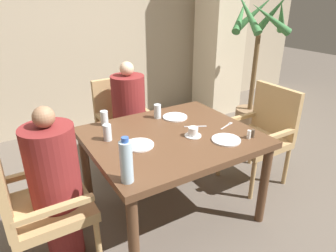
{
  "coord_description": "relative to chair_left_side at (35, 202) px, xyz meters",
  "views": [
    {
      "loc": [
        -1.09,
        -1.74,
        1.71
      ],
      "look_at": [
        0.0,
        0.05,
        0.78
      ],
      "focal_mm": 32.0,
      "sensor_mm": 36.0,
      "label": 1
    }
  ],
  "objects": [
    {
      "name": "knife_beside_plate",
      "position": [
        1.27,
        0.02,
        0.22
      ],
      "size": [
        0.17,
        0.1,
        0.0
      ],
      "color": "silver",
      "rests_on": "dining_table"
    },
    {
      "name": "teacup_with_saucer",
      "position": [
        1.14,
        -0.11,
        0.25
      ],
      "size": [
        0.13,
        0.13,
        0.07
      ],
      "color": "white",
      "rests_on": "dining_table"
    },
    {
      "name": "water_bottle",
      "position": [
        0.47,
        -0.39,
        0.35
      ],
      "size": [
        0.07,
        0.07,
        0.28
      ],
      "color": "silver",
      "rests_on": "dining_table"
    },
    {
      "name": "chair_left_side",
      "position": [
        0.0,
        0.0,
        0.0
      ],
      "size": [
        0.52,
        0.51,
        0.93
      ],
      "color": "tan",
      "rests_on": "ground_plane"
    },
    {
      "name": "fork_beside_plate",
      "position": [
        1.5,
        -0.09,
        0.22
      ],
      "size": [
        0.17,
        0.07,
        0.0
      ],
      "color": "silver",
      "rests_on": "dining_table"
    },
    {
      "name": "diner_in_far_chair",
      "position": [
        1.02,
        0.78,
        0.08
      ],
      "size": [
        0.32,
        0.32,
        1.15
      ],
      "color": "maroon",
      "rests_on": "ground_plane"
    },
    {
      "name": "plate_main_left",
      "position": [
        1.22,
        0.27,
        0.23
      ],
      "size": [
        0.21,
        0.21,
        0.01
      ],
      "color": "white",
      "rests_on": "dining_table"
    },
    {
      "name": "chair_far_side",
      "position": [
        1.02,
        0.93,
        0.0
      ],
      "size": [
        0.51,
        0.52,
        0.93
      ],
      "color": "tan",
      "rests_on": "ground_plane"
    },
    {
      "name": "glass_tall_near",
      "position": [
        0.57,
        0.16,
        0.28
      ],
      "size": [
        0.06,
        0.06,
        0.12
      ],
      "color": "silver",
      "rests_on": "dining_table"
    },
    {
      "name": "pepper_shaker",
      "position": [
        1.51,
        -0.36,
        0.25
      ],
      "size": [
        0.03,
        0.03,
        0.06
      ],
      "color": "#4C3D2D",
      "rests_on": "dining_table"
    },
    {
      "name": "wall_back",
      "position": [
        1.02,
        2.24,
        0.89
      ],
      "size": [
        8.0,
        0.06,
        2.8
      ],
      "color": "tan",
      "rests_on": "ground_plane"
    },
    {
      "name": "glass_tall_mid",
      "position": [
        0.65,
        0.43,
        0.28
      ],
      "size": [
        0.06,
        0.06,
        0.12
      ],
      "color": "silver",
      "rests_on": "dining_table"
    },
    {
      "name": "diner_in_left_chair",
      "position": [
        0.14,
        0.0,
        0.07
      ],
      "size": [
        0.32,
        0.32,
        1.12
      ],
      "color": "maroon",
      "rests_on": "ground_plane"
    },
    {
      "name": "plate_main_right",
      "position": [
        0.72,
        -0.04,
        0.23
      ],
      "size": [
        0.21,
        0.21,
        0.01
      ],
      "color": "white",
      "rests_on": "dining_table"
    },
    {
      "name": "ground_plane",
      "position": [
        1.02,
        0.0,
        -0.51
      ],
      "size": [
        16.0,
        16.0,
        0.0
      ],
      "primitive_type": "plane",
      "color": "#60564C"
    },
    {
      "name": "pillar_stone",
      "position": [
        2.94,
        1.75,
        0.84
      ],
      "size": [
        0.54,
        0.54,
        2.7
      ],
      "color": "beige",
      "rests_on": "ground_plane"
    },
    {
      "name": "chair_right_side",
      "position": [
        2.04,
        0.0,
        0.0
      ],
      "size": [
        0.52,
        0.51,
        0.93
      ],
      "color": "tan",
      "rests_on": "ground_plane"
    },
    {
      "name": "dining_table",
      "position": [
        1.02,
        0.0,
        0.13
      ],
      "size": [
        1.24,
        1.06,
        0.73
      ],
      "color": "brown",
      "rests_on": "ground_plane"
    },
    {
      "name": "potted_palm",
      "position": [
        2.85,
        0.92,
        0.27
      ],
      "size": [
        0.76,
        0.77,
        1.75
      ],
      "color": "#896B4C",
      "rests_on": "ground_plane"
    },
    {
      "name": "salt_shaker",
      "position": [
        1.47,
        -0.36,
        0.25
      ],
      "size": [
        0.03,
        0.03,
        0.07
      ],
      "color": "white",
      "rests_on": "dining_table"
    },
    {
      "name": "glass_tall_far",
      "position": [
        1.09,
        0.34,
        0.28
      ],
      "size": [
        0.06,
        0.06,
        0.12
      ],
      "color": "silver",
      "rests_on": "dining_table"
    },
    {
      "name": "plate_dessert_center",
      "position": [
        1.3,
        -0.3,
        0.23
      ],
      "size": [
        0.21,
        0.21,
        0.01
      ],
      "color": "white",
      "rests_on": "dining_table"
    }
  ]
}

